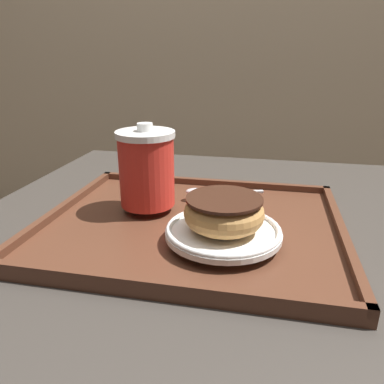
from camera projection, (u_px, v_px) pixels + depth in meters
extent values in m
cube|color=#38332D|center=(201.00, 234.00, 0.62)|extent=(0.81, 0.89, 0.03)
cube|color=#512D1E|center=(192.00, 226.00, 0.60)|extent=(0.47, 0.39, 0.01)
cube|color=#512D1E|center=(159.00, 285.00, 0.43)|extent=(0.47, 0.01, 0.01)
cube|color=#512D1E|center=(211.00, 182.00, 0.77)|extent=(0.47, 0.01, 0.01)
cube|color=#512D1E|center=(62.00, 208.00, 0.64)|extent=(0.01, 0.39, 0.01)
cube|color=#512D1E|center=(342.00, 232.00, 0.55)|extent=(0.01, 0.39, 0.01)
cylinder|color=red|center=(147.00, 172.00, 0.62)|extent=(0.09, 0.09, 0.12)
cylinder|color=white|center=(145.00, 134.00, 0.60)|extent=(0.10, 0.10, 0.01)
cylinder|color=white|center=(145.00, 127.00, 0.60)|extent=(0.03, 0.03, 0.01)
cylinder|color=white|center=(223.00, 233.00, 0.53)|extent=(0.16, 0.16, 0.01)
torus|color=white|center=(223.00, 229.00, 0.53)|extent=(0.16, 0.16, 0.01)
torus|color=tan|center=(224.00, 213.00, 0.52)|extent=(0.11, 0.11, 0.04)
cylinder|color=#381E14|center=(224.00, 199.00, 0.51)|extent=(0.11, 0.11, 0.00)
ellipsoid|color=silver|center=(195.00, 191.00, 0.68)|extent=(0.04, 0.03, 0.01)
cube|color=silver|center=(234.00, 192.00, 0.69)|extent=(0.11, 0.04, 0.00)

